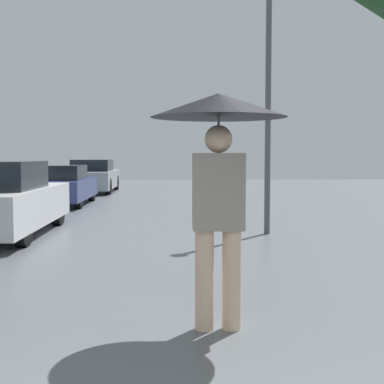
{
  "coord_description": "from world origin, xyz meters",
  "views": [
    {
      "loc": [
        -0.12,
        -1.16,
        1.41
      ],
      "look_at": [
        0.05,
        3.08,
        1.12
      ],
      "focal_mm": 50.0,
      "sensor_mm": 36.0,
      "label": 1
    }
  ],
  "objects_px": {
    "pedestrian": "(218,142)",
    "street_lamp": "(268,84)",
    "parked_car_third": "(56,186)",
    "parked_car_farthest": "(93,177)"
  },
  "relations": [
    {
      "from": "parked_car_third",
      "to": "pedestrian",
      "type": "bearing_deg",
      "value": -71.84
    },
    {
      "from": "parked_car_third",
      "to": "street_lamp",
      "type": "relative_size",
      "value": 0.86
    },
    {
      "from": "pedestrian",
      "to": "street_lamp",
      "type": "height_order",
      "value": "street_lamp"
    },
    {
      "from": "pedestrian",
      "to": "street_lamp",
      "type": "xyz_separation_m",
      "value": [
        1.36,
        5.27,
        1.17
      ]
    },
    {
      "from": "parked_car_third",
      "to": "parked_car_farthest",
      "type": "bearing_deg",
      "value": 86.57
    },
    {
      "from": "parked_car_third",
      "to": "parked_car_farthest",
      "type": "height_order",
      "value": "parked_car_farthest"
    },
    {
      "from": "pedestrian",
      "to": "street_lamp",
      "type": "relative_size",
      "value": 0.42
    },
    {
      "from": "parked_car_farthest",
      "to": "street_lamp",
      "type": "height_order",
      "value": "street_lamp"
    },
    {
      "from": "parked_car_farthest",
      "to": "street_lamp",
      "type": "bearing_deg",
      "value": -67.28
    },
    {
      "from": "parked_car_third",
      "to": "street_lamp",
      "type": "height_order",
      "value": "street_lamp"
    }
  ]
}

